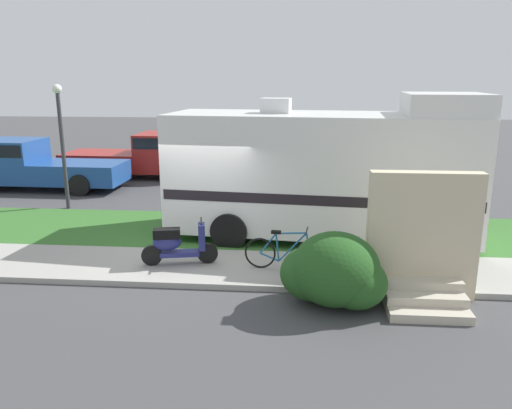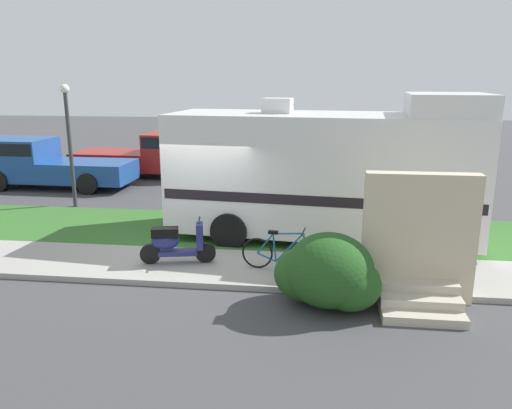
% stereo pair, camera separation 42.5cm
% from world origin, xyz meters
% --- Properties ---
extents(ground_plane, '(80.00, 80.00, 0.00)m').
position_xyz_m(ground_plane, '(0.00, 0.00, 0.00)').
color(ground_plane, '#424244').
extents(sidewalk, '(24.00, 2.00, 0.12)m').
position_xyz_m(sidewalk, '(0.00, -1.20, 0.06)').
color(sidewalk, '#9E9B93').
rests_on(sidewalk, ground).
extents(grass_strip, '(24.00, 3.40, 0.08)m').
position_xyz_m(grass_strip, '(0.00, 1.50, 0.04)').
color(grass_strip, '#336628').
rests_on(grass_strip, ground).
extents(motorhome_rv, '(7.65, 3.21, 3.68)m').
position_xyz_m(motorhome_rv, '(2.98, 1.19, 1.75)').
color(motorhome_rv, silver).
rests_on(motorhome_rv, ground).
extents(scooter, '(1.62, 0.60, 0.97)m').
position_xyz_m(scooter, '(-0.23, -1.19, 0.58)').
color(scooter, black).
rests_on(scooter, ground).
extents(bicycle, '(1.70, 0.52, 0.89)m').
position_xyz_m(bicycle, '(2.09, -1.32, 0.50)').
color(bicycle, black).
rests_on(bicycle, ground).
extents(pickup_truck_near, '(5.77, 2.16, 1.82)m').
position_xyz_m(pickup_truck_near, '(-7.54, 6.25, 0.97)').
color(pickup_truck_near, '#1E478C').
rests_on(pickup_truck_near, ground).
extents(pickup_truck_far, '(5.78, 2.34, 1.82)m').
position_xyz_m(pickup_truck_far, '(-3.79, 8.87, 0.97)').
color(pickup_truck_far, maroon).
rests_on(pickup_truck_far, ground).
extents(porch_steps, '(2.00, 1.26, 2.40)m').
position_xyz_m(porch_steps, '(4.62, -2.29, 0.97)').
color(porch_steps, '#BCB29E').
rests_on(porch_steps, ground).
extents(bush_by_porch, '(1.91, 1.43, 1.35)m').
position_xyz_m(bush_by_porch, '(3.00, -2.69, 0.64)').
color(bush_by_porch, '#23511E').
rests_on(bush_by_porch, ground).
extents(bottle_green, '(0.06, 0.06, 0.28)m').
position_xyz_m(bottle_green, '(4.76, -1.57, 0.24)').
color(bottle_green, '#19722D').
rests_on(bottle_green, ground).
extents(bottle_spare, '(0.08, 0.08, 0.26)m').
position_xyz_m(bottle_spare, '(5.34, -1.20, 0.23)').
color(bottle_spare, navy).
rests_on(bottle_spare, ground).
extents(street_lamp_post, '(0.28, 0.28, 3.83)m').
position_xyz_m(street_lamp_post, '(-4.90, 3.60, 2.36)').
color(street_lamp_post, '#333338').
rests_on(street_lamp_post, ground).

